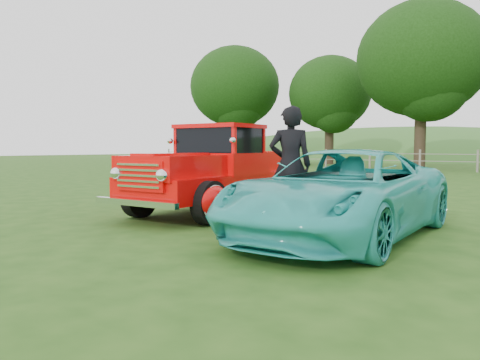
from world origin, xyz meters
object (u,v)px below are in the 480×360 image
Objects in this scene: tree_far_west at (235,87)px; tree_mid_west at (330,93)px; red_pickup at (222,173)px; man at (290,165)px; teal_sedan at (342,193)px; tree_near_west at (422,59)px.

tree_far_west is 8.30m from tree_mid_west.
red_pickup is 1.89m from man.
tree_mid_west reaches higher than teal_sedan.
tree_mid_west is 0.81× the size of tree_near_west.
tree_near_west is (16.00, -1.00, 0.31)m from tree_far_west.
man is at bearing -48.62° from tree_far_west.
tree_far_west is 1.17× the size of tree_mid_west.
tree_far_west reaches higher than red_pickup.
red_pickup is 1.10× the size of teal_sedan.
red_pickup is at bearing -66.13° from tree_mid_west.
tree_far_west reaches higher than teal_sedan.
tree_near_west is at bearing -111.21° from man.
tree_mid_west is 1.65× the size of red_pickup.
red_pickup is (3.46, -22.91, -6.00)m from tree_near_west.
teal_sedan is at bearing -61.39° from tree_mid_west.
tree_mid_west reaches higher than red_pickup.
tree_far_west is at bearing -82.74° from man.
tree_far_west is 16.03m from tree_near_west.
red_pickup is 3.34m from teal_sedan.
tree_mid_west is 28.72m from red_pickup.
teal_sedan is at bearing -22.36° from red_pickup.
tree_mid_west is (8.00, 2.00, -0.94)m from tree_far_west.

